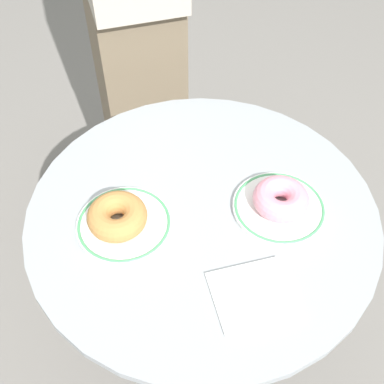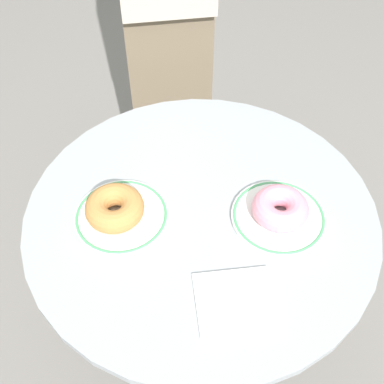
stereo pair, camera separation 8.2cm
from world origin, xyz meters
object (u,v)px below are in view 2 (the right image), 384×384
object	(u,v)px
cafe_table	(200,271)
donut_old_fashioned	(115,208)
donut_pink_frosted	(280,210)
paper_napkin	(236,301)
person_figure	(162,3)
plate_left	(122,216)
plate_right	(278,219)

from	to	relation	value
cafe_table	donut_old_fashioned	distance (m)	0.30
donut_old_fashioned	donut_pink_frosted	distance (m)	0.31
donut_pink_frosted	paper_napkin	world-z (taller)	donut_pink_frosted
donut_pink_frosted	person_figure	bearing A→B (deg)	118.10
plate_left	donut_old_fashioned	distance (m)	0.03
plate_left	person_figure	distance (m)	0.66
plate_right	donut_pink_frosted	world-z (taller)	donut_pink_frosted
plate_left	plate_right	world-z (taller)	same
plate_right	paper_napkin	size ratio (longest dim) A/B	1.34
donut_pink_frosted	person_figure	xyz separation A→B (m)	(-0.33, 0.62, 0.05)
plate_right	donut_old_fashioned	bearing A→B (deg)	-172.96
paper_napkin	person_figure	distance (m)	0.85
paper_napkin	plate_right	bearing A→B (deg)	69.82
donut_old_fashioned	paper_napkin	bearing A→B (deg)	-30.85
donut_old_fashioned	cafe_table	bearing A→B (deg)	15.08
plate_left	donut_old_fashioned	bearing A→B (deg)	-164.34
plate_right	person_figure	xyz separation A→B (m)	(-0.33, 0.62, 0.08)
plate_right	paper_napkin	world-z (taller)	plate_right
plate_left	paper_napkin	world-z (taller)	plate_left
plate_left	paper_napkin	bearing A→B (deg)	-32.38
donut_pink_frosted	plate_right	bearing A→B (deg)	7.13
plate_left	person_figure	size ratio (longest dim) A/B	0.11
cafe_table	paper_napkin	size ratio (longest dim) A/B	5.44
donut_pink_frosted	paper_napkin	distance (m)	0.19
plate_right	paper_napkin	distance (m)	0.19
donut_old_fashioned	person_figure	distance (m)	0.66
donut_old_fashioned	plate_left	bearing A→B (deg)	15.66
plate_right	donut_pink_frosted	distance (m)	0.03
paper_napkin	person_figure	xyz separation A→B (m)	(-0.27, 0.80, 0.08)
paper_napkin	plate_left	bearing A→B (deg)	147.62
plate_left	plate_right	distance (m)	0.30
donut_pink_frosted	donut_old_fashioned	bearing A→B (deg)	-172.96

